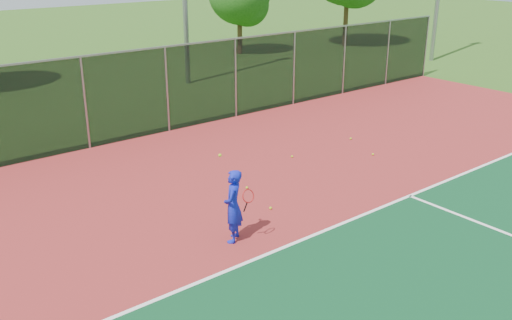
% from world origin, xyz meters
% --- Properties ---
extents(ground, '(120.00, 120.00, 0.00)m').
position_xyz_m(ground, '(0.00, 0.00, 0.00)').
color(ground, '#2A5217').
rests_on(ground, ground).
extents(court_apron, '(30.00, 20.00, 0.02)m').
position_xyz_m(court_apron, '(0.00, 2.00, 0.01)').
color(court_apron, maroon).
rests_on(court_apron, ground).
extents(fence_back, '(30.00, 0.06, 3.03)m').
position_xyz_m(fence_back, '(0.00, 12.00, 1.56)').
color(fence_back, black).
rests_on(fence_back, court_apron).
extents(tennis_player, '(0.72, 0.77, 2.09)m').
position_xyz_m(tennis_player, '(-3.07, 3.97, 0.86)').
color(tennis_player, '#131DB5').
rests_on(tennis_player, court_apron).
extents(practice_ball_0, '(0.07, 0.07, 0.07)m').
position_xyz_m(practice_ball_0, '(1.56, 7.15, 0.06)').
color(practice_ball_0, '#A6CA17').
rests_on(practice_ball_0, court_apron).
extents(practice_ball_1, '(0.07, 0.07, 0.07)m').
position_xyz_m(practice_ball_1, '(-1.39, 4.68, 0.06)').
color(practice_ball_1, '#A6CA17').
rests_on(practice_ball_1, court_apron).
extents(practice_ball_3, '(0.07, 0.07, 0.07)m').
position_xyz_m(practice_ball_3, '(3.70, 5.70, 0.06)').
color(practice_ball_3, '#A6CA17').
rests_on(practice_ball_3, court_apron).
extents(practice_ball_4, '(0.07, 0.07, 0.07)m').
position_xyz_m(practice_ball_4, '(4.34, 7.22, 0.06)').
color(practice_ball_4, '#A6CA17').
rests_on(practice_ball_4, court_apron).
extents(practice_ball_6, '(0.07, 0.07, 0.07)m').
position_xyz_m(practice_ball_6, '(-1.06, 6.08, 0.06)').
color(practice_ball_6, '#A6CA17').
rests_on(practice_ball_6, court_apron).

